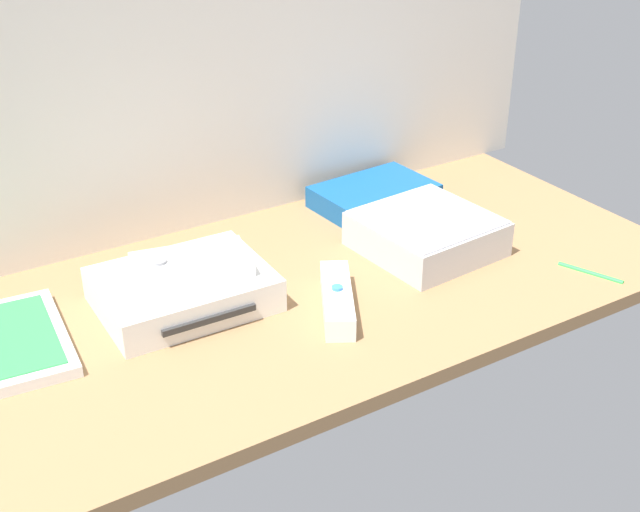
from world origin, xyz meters
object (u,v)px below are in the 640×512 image
Objects in this scene: game_console at (183,290)px; network_router at (374,196)px; remote_classic_pad at (191,264)px; stylus_pen at (591,271)px; game_case at (6,344)px; remote_wand at (337,299)px; mini_computer at (428,234)px.

game_console is 1.14× the size of network_router.
remote_classic_pad is 53.50cm from stylus_pen.
stylus_pen is (49.99, -21.63, -1.85)cm from game_console.
remote_classic_pad is at bearing -165.86° from network_router.
game_case is 39.75cm from remote_wand.
mini_computer is 20.62cm from remote_wand.
remote_wand is (-21.85, -23.07, -0.19)cm from network_router.
network_router reaches higher than stylus_pen.
game_console is at bearing -166.43° from network_router.
stylus_pen is at bearing -49.04° from mini_computer.
mini_computer is at bearing 4.42° from remote_classic_pad.
remote_classic_pad is (23.08, -1.75, 4.65)cm from game_case.
remote_wand is at bearing -25.78° from remote_classic_pad.
mini_computer is 0.91× the size of game_case.
remote_classic_pad reaches higher than game_case.
game_case is (-21.75, 1.77, -1.44)cm from game_console.
network_router is at bearing 30.21° from remote_classic_pad.
game_console is 1.17× the size of mini_computer.
remote_classic_pad reaches higher than remote_wand.
game_console is 1.06× the size of game_case.
game_console is at bearing 172.46° from mini_computer.
mini_computer is (35.27, -4.67, 0.44)cm from game_console.
remote_wand is (15.78, -11.30, -0.69)cm from game_console.
game_console is 35.58cm from mini_computer.
game_console is 3.47cm from remote_classic_pad.
network_router is 35.64cm from stylus_pen.
remote_wand is 1.63× the size of stylus_pen.
game_console is 54.50cm from stylus_pen.
game_case is 2.24× the size of stylus_pen.
network_router is at bearing 14.70° from game_case.
remote_classic_pad reaches higher than mini_computer.
remote_classic_pad is (-14.45, 11.32, 3.90)cm from remote_wand.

